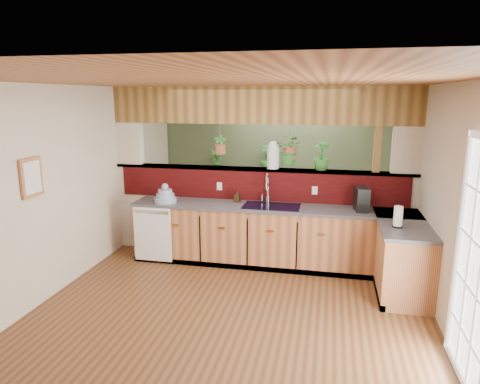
% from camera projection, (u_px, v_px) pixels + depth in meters
% --- Properties ---
extents(ground, '(4.60, 7.00, 0.01)m').
position_uv_depth(ground, '(241.00, 291.00, 5.51)').
color(ground, brown).
rests_on(ground, ground).
extents(ceiling, '(4.60, 7.00, 0.01)m').
position_uv_depth(ceiling, '(241.00, 83.00, 4.94)').
color(ceiling, brown).
rests_on(ceiling, ground).
extents(wall_back, '(4.60, 0.02, 2.60)m').
position_uv_depth(wall_back, '(277.00, 155.00, 8.57)').
color(wall_back, beige).
rests_on(wall_back, ground).
extents(wall_front, '(4.60, 0.02, 2.60)m').
position_uv_depth(wall_front, '(78.00, 363.00, 1.88)').
color(wall_front, beige).
rests_on(wall_front, ground).
extents(wall_left, '(0.02, 7.00, 2.60)m').
position_uv_depth(wall_left, '(72.00, 185.00, 5.69)').
color(wall_left, beige).
rests_on(wall_left, ground).
extents(wall_right, '(0.02, 7.00, 2.60)m').
position_uv_depth(wall_right, '(443.00, 202.00, 4.76)').
color(wall_right, beige).
rests_on(wall_right, ground).
extents(pass_through_partition, '(4.60, 0.21, 2.60)m').
position_uv_depth(pass_through_partition, '(261.00, 181.00, 6.53)').
color(pass_through_partition, beige).
rests_on(pass_through_partition, ground).
extents(pass_through_ledge, '(4.60, 0.21, 0.04)m').
position_uv_depth(pass_through_ledge, '(259.00, 169.00, 6.50)').
color(pass_through_ledge, brown).
rests_on(pass_through_ledge, ground).
extents(header_beam, '(4.60, 0.15, 0.55)m').
position_uv_depth(header_beam, '(260.00, 105.00, 6.29)').
color(header_beam, brown).
rests_on(header_beam, ground).
extents(sage_backwall, '(4.55, 0.02, 2.55)m').
position_uv_depth(sage_backwall, '(277.00, 155.00, 8.55)').
color(sage_backwall, '#4E5D40').
rests_on(sage_backwall, ground).
extents(countertop, '(4.14, 1.52, 0.90)m').
position_uv_depth(countertop, '(311.00, 241.00, 6.07)').
color(countertop, '#9B5C35').
rests_on(countertop, ground).
extents(dishwasher, '(0.58, 0.03, 0.82)m').
position_uv_depth(dishwasher, '(153.00, 234.00, 6.34)').
color(dishwasher, white).
rests_on(dishwasher, ground).
extents(navy_sink, '(0.82, 0.50, 0.18)m').
position_uv_depth(navy_sink, '(271.00, 211.00, 6.21)').
color(navy_sink, black).
rests_on(navy_sink, countertop).
extents(french_door, '(0.06, 1.02, 2.16)m').
position_uv_depth(french_door, '(474.00, 268.00, 3.58)').
color(french_door, white).
rests_on(french_door, ground).
extents(framed_print, '(0.04, 0.35, 0.45)m').
position_uv_depth(framed_print, '(32.00, 177.00, 4.87)').
color(framed_print, '#9B5C35').
rests_on(framed_print, wall_left).
extents(faucet, '(0.20, 0.20, 0.46)m').
position_uv_depth(faucet, '(267.00, 187.00, 6.31)').
color(faucet, '#B7B7B2').
rests_on(faucet, countertop).
extents(dish_stack, '(0.33, 0.33, 0.29)m').
position_uv_depth(dish_stack, '(165.00, 197.00, 6.39)').
color(dish_stack, '#8A96B2').
rests_on(dish_stack, countertop).
extents(soap_dispenser, '(0.09, 0.09, 0.18)m').
position_uv_depth(soap_dispenser, '(237.00, 196.00, 6.42)').
color(soap_dispenser, '#3C2916').
rests_on(soap_dispenser, countertop).
extents(coffee_maker, '(0.17, 0.29, 0.33)m').
position_uv_depth(coffee_maker, '(362.00, 200.00, 5.91)').
color(coffee_maker, black).
rests_on(coffee_maker, countertop).
extents(paper_towel, '(0.13, 0.13, 0.28)m').
position_uv_depth(paper_towel, '(398.00, 217.00, 5.17)').
color(paper_towel, black).
rests_on(paper_towel, countertop).
extents(glass_jar, '(0.19, 0.19, 0.41)m').
position_uv_depth(glass_jar, '(273.00, 155.00, 6.41)').
color(glass_jar, silver).
rests_on(glass_jar, pass_through_ledge).
extents(ledge_plant_right, '(0.31, 0.31, 0.43)m').
position_uv_depth(ledge_plant_right, '(321.00, 156.00, 6.26)').
color(ledge_plant_right, '#276A25').
rests_on(ledge_plant_right, pass_through_ledge).
extents(hanging_plant_a, '(0.21, 0.17, 0.47)m').
position_uv_depth(hanging_plant_a, '(220.00, 140.00, 6.53)').
color(hanging_plant_a, brown).
rests_on(hanging_plant_a, header_beam).
extents(hanging_plant_b, '(0.47, 0.44, 0.56)m').
position_uv_depth(hanging_plant_b, '(290.00, 137.00, 6.30)').
color(hanging_plant_b, brown).
rests_on(hanging_plant_b, header_beam).
extents(shelving_console, '(1.61, 0.51, 1.06)m').
position_uv_depth(shelving_console, '(246.00, 196.00, 8.62)').
color(shelving_console, black).
rests_on(shelving_console, ground).
extents(shelf_plant_a, '(0.26, 0.21, 0.44)m').
position_uv_depth(shelf_plant_a, '(216.00, 158.00, 8.58)').
color(shelf_plant_a, '#276A25').
rests_on(shelf_plant_a, shelving_console).
extents(shelf_plant_b, '(0.38, 0.38, 0.51)m').
position_uv_depth(shelf_plant_b, '(268.00, 158.00, 8.36)').
color(shelf_plant_b, '#276A25').
rests_on(shelf_plant_b, shelving_console).
extents(floor_plant, '(0.96, 0.91, 0.84)m').
position_uv_depth(floor_plant, '(320.00, 217.00, 7.37)').
color(floor_plant, '#276A25').
rests_on(floor_plant, ground).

